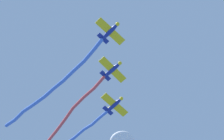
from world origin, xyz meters
TOP-DOWN VIEW (x-y plane):
  - airplane_lead at (-1.96, 1.50)m, footprint 5.05×6.62m
  - smoke_trail_lead at (14.21, -2.86)m, footprint 28.77×7.24m
  - airplane_left_wing at (1.81, -5.58)m, footprint 5.03×6.62m
  - smoke_trail_left_wing at (17.30, -10.95)m, footprint 26.58×11.53m
  - airplane_right_wing at (5.59, -12.66)m, footprint 5.05×6.62m
  - smoke_trail_right_wing at (14.98, -14.66)m, footprint 15.07×3.24m

SIDE VIEW (x-z plane):
  - airplane_lead at x=-1.96m, z-range 78.99..80.62m
  - smoke_trail_left_wing at x=17.30m, z-range 79.53..80.57m
  - airplane_left_wing at x=1.81m, z-range 79.24..80.87m
  - airplane_right_wing at x=5.59m, z-range 79.49..81.12m
  - smoke_trail_right_wing at x=14.98m, z-range 79.68..80.96m
  - smoke_trail_lead at x=14.21m, z-range 79.11..81.70m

